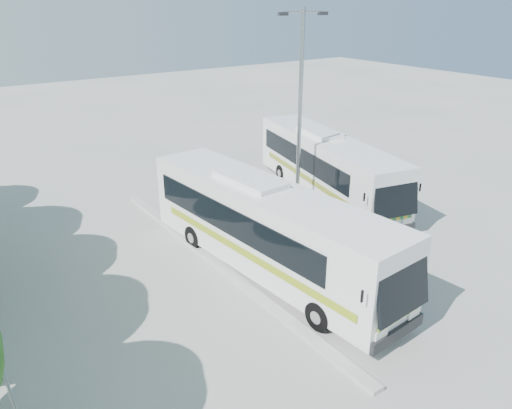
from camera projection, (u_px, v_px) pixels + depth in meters
ground at (299, 270)px, 18.38m from camera, size 100.00×100.00×0.00m
kerb_divider at (217, 263)px, 18.65m from camera, size 0.40×16.00×0.15m
coach_main at (267, 227)px, 17.64m from camera, size 3.24×11.67×3.20m
coach_adjacent at (327, 166)px, 24.41m from camera, size 4.39×11.08×3.02m
lamppost at (300, 106)px, 21.41m from camera, size 2.17×0.67×8.95m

